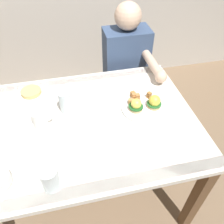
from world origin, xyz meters
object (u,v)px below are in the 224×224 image
at_px(dining_table, 90,133).
at_px(eggs_benedict_plate, 144,105).
at_px(coffee_mug, 40,118).
at_px(water_glass_near, 66,104).
at_px(side_plate, 31,93).
at_px(diner_person, 127,68).
at_px(water_glass_far, 51,180).
at_px(fork, 132,142).

distance_m(dining_table, eggs_benedict_plate, 0.36).
xyz_separation_m(coffee_mug, water_glass_near, (0.14, 0.07, 0.01)).
distance_m(eggs_benedict_plate, side_plate, 0.70).
height_order(dining_table, diner_person, diner_person).
bearing_deg(dining_table, diner_person, 56.93).
distance_m(dining_table, side_plate, 0.45).
bearing_deg(water_glass_near, water_glass_far, -102.37).
bearing_deg(diner_person, side_plate, -157.07).
bearing_deg(fork, water_glass_far, -158.89).
bearing_deg(eggs_benedict_plate, side_plate, 157.26).
distance_m(dining_table, diner_person, 0.72).
distance_m(water_glass_far, diner_person, 1.13).
distance_m(eggs_benedict_plate, coffee_mug, 0.59).
distance_m(coffee_mug, water_glass_far, 0.38).
bearing_deg(water_glass_far, coffee_mug, 96.62).
xyz_separation_m(fork, water_glass_near, (-0.30, 0.30, 0.06)).
relative_size(eggs_benedict_plate, diner_person, 0.24).
bearing_deg(coffee_mug, dining_table, -6.84).
height_order(fork, water_glass_near, water_glass_near).
height_order(eggs_benedict_plate, fork, eggs_benedict_plate).
xyz_separation_m(dining_table, eggs_benedict_plate, (0.33, 0.03, 0.13)).
bearing_deg(water_glass_near, fork, -44.70).
height_order(coffee_mug, fork, coffee_mug).
bearing_deg(coffee_mug, diner_person, 41.47).
distance_m(dining_table, water_glass_far, 0.44).
relative_size(dining_table, coffee_mug, 10.80).
bearing_deg(coffee_mug, side_plate, 102.28).
height_order(fork, water_glass_far, water_glass_far).
bearing_deg(dining_table, water_glass_near, 136.26).
relative_size(side_plate, diner_person, 0.18).
xyz_separation_m(dining_table, water_glass_near, (-0.11, 0.10, 0.16)).
xyz_separation_m(coffee_mug, fork, (0.45, -0.23, -0.05)).
bearing_deg(coffee_mug, water_glass_near, 27.25).
relative_size(water_glass_far, diner_person, 0.10).
xyz_separation_m(water_glass_far, diner_person, (0.60, 0.95, -0.14)).
height_order(eggs_benedict_plate, diner_person, diner_person).
xyz_separation_m(eggs_benedict_plate, water_glass_near, (-0.44, 0.07, 0.03)).
bearing_deg(side_plate, water_glass_far, -81.00).
xyz_separation_m(coffee_mug, water_glass_far, (0.04, -0.38, -0.00)).
bearing_deg(water_glass_near, diner_person, 44.72).
bearing_deg(coffee_mug, eggs_benedict_plate, 0.14).
height_order(dining_table, coffee_mug, coffee_mug).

